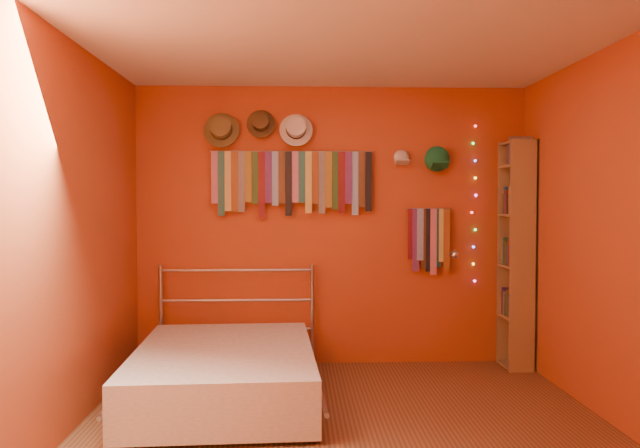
{
  "coord_description": "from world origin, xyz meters",
  "views": [
    {
      "loc": [
        -0.32,
        -3.87,
        1.46
      ],
      "look_at": [
        -0.14,
        0.9,
        1.3
      ],
      "focal_mm": 35.0,
      "sensor_mm": 36.0,
      "label": 1
    }
  ],
  "objects": [
    {
      "name": "back_wall",
      "position": [
        0.0,
        1.75,
        1.25
      ],
      "size": [
        3.5,
        0.02,
        2.5
      ],
      "primitive_type": "cube",
      "color": "#9A3418",
      "rests_on": "ground"
    },
    {
      "name": "fairy_lights",
      "position": [
        1.29,
        1.71,
        1.45
      ],
      "size": [
        0.06,
        0.02,
        1.43
      ],
      "color": "#FF3333",
      "rests_on": "back_wall"
    },
    {
      "name": "cap_green",
      "position": [
        0.94,
        1.7,
        1.85
      ],
      "size": [
        0.2,
        0.25,
        0.2
      ],
      "color": "#19733E",
      "rests_on": "back_wall"
    },
    {
      "name": "ground",
      "position": [
        0.0,
        0.0,
        0.0
      ],
      "size": [
        3.5,
        3.5,
        0.0
      ],
      "primitive_type": "plane",
      "color": "#54361D",
      "rests_on": "ground"
    },
    {
      "name": "left_wall",
      "position": [
        -1.75,
        0.0,
        1.25
      ],
      "size": [
        0.02,
        3.5,
        2.5
      ],
      "primitive_type": "cube",
      "color": "#9A3418",
      "rests_on": "ground"
    },
    {
      "name": "tie_rack",
      "position": [
        -0.36,
        1.68,
        1.67
      ],
      "size": [
        1.45,
        0.03,
        0.6
      ],
      "color": "#A7A7AB",
      "rests_on": "back_wall"
    },
    {
      "name": "right_wall",
      "position": [
        1.75,
        0.0,
        1.25
      ],
      "size": [
        0.02,
        3.5,
        2.5
      ],
      "primitive_type": "cube",
      "color": "#9A3418",
      "rests_on": "ground"
    },
    {
      "name": "fedora_brown",
      "position": [
        -0.63,
        1.66,
        2.16
      ],
      "size": [
        0.25,
        0.14,
        0.25
      ],
      "rotation": [
        1.36,
        0.0,
        0.0
      ],
      "color": "#4C361B",
      "rests_on": "back_wall"
    },
    {
      "name": "fedora_white",
      "position": [
        -0.32,
        1.65,
        2.11
      ],
      "size": [
        0.3,
        0.16,
        0.29
      ],
      "rotation": [
        1.36,
        0.0,
        0.0
      ],
      "color": "silver",
      "rests_on": "back_wall"
    },
    {
      "name": "fedora_olive",
      "position": [
        -0.98,
        1.65,
        2.11
      ],
      "size": [
        0.31,
        0.17,
        0.31
      ],
      "rotation": [
        1.36,
        0.0,
        0.0
      ],
      "color": "brown",
      "rests_on": "back_wall"
    },
    {
      "name": "cap_white",
      "position": [
        0.62,
        1.7,
        1.86
      ],
      "size": [
        0.16,
        0.2,
        0.16
      ],
      "color": "silver",
      "rests_on": "back_wall"
    },
    {
      "name": "bookshelf",
      "position": [
        1.66,
        1.53,
        1.02
      ],
      "size": [
        0.25,
        0.34,
        2.0
      ],
      "color": "olive",
      "rests_on": "ground"
    },
    {
      "name": "reading_lamp",
      "position": [
        1.06,
        1.53,
        1.0
      ],
      "size": [
        0.07,
        0.28,
        0.08
      ],
      "color": "#A7A7AB",
      "rests_on": "back_wall"
    },
    {
      "name": "small_tie_rack",
      "position": [
        0.87,
        1.68,
        1.15
      ],
      "size": [
        0.4,
        0.03,
        0.6
      ],
      "color": "#A7A7AB",
      "rests_on": "back_wall"
    },
    {
      "name": "bed",
      "position": [
        -0.85,
        0.7,
        0.21
      ],
      "size": [
        1.45,
        1.91,
        0.91
      ],
      "rotation": [
        0.0,
        0.0,
        0.04
      ],
      "color": "#A7A7AB",
      "rests_on": "ground"
    },
    {
      "name": "ceiling",
      "position": [
        0.0,
        0.0,
        2.5
      ],
      "size": [
        3.5,
        3.5,
        0.02
      ],
      "primitive_type": "cube",
      "color": "white",
      "rests_on": "back_wall"
    }
  ]
}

